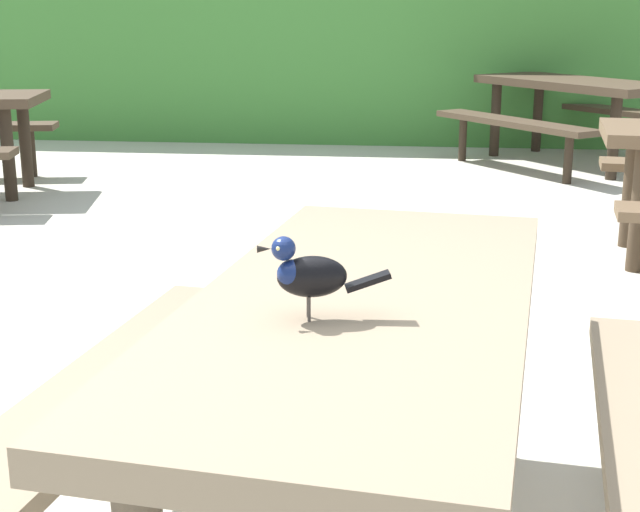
% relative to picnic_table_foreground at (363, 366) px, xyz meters
% --- Properties ---
extents(hedge_wall, '(28.00, 1.89, 1.88)m').
position_rel_picnic_table_foreground_xyz_m(hedge_wall, '(-0.35, 8.13, 0.38)').
color(hedge_wall, '#428438').
rests_on(hedge_wall, ground).
extents(picnic_table_foreground, '(1.89, 1.91, 0.74)m').
position_rel_picnic_table_foreground_xyz_m(picnic_table_foreground, '(0.00, 0.00, 0.00)').
color(picnic_table_foreground, '#84725B').
rests_on(picnic_table_foreground, ground).
extents(bird_grackle, '(0.28, 0.10, 0.18)m').
position_rel_picnic_table_foreground_xyz_m(bird_grackle, '(-0.11, -0.20, 0.29)').
color(bird_grackle, black).
rests_on(bird_grackle, picnic_table_foreground).
extents(picnic_table_mid_left, '(2.38, 2.38, 0.74)m').
position_rel_picnic_table_foreground_xyz_m(picnic_table_mid_left, '(1.41, 6.30, 0.00)').
color(picnic_table_mid_left, '#473828').
rests_on(picnic_table_mid_left, ground).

